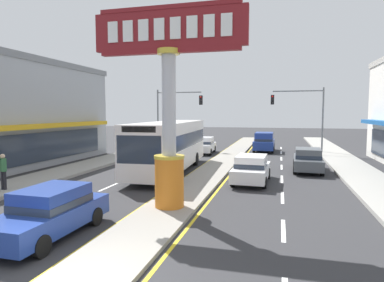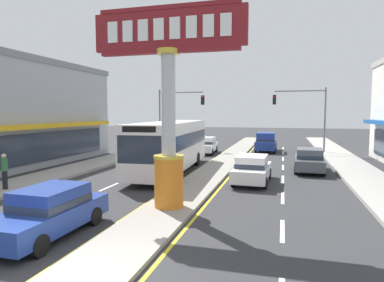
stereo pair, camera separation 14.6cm
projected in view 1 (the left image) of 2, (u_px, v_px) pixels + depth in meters
name	position (u px, v px, depth m)	size (l,w,h in m)	color
median_strip	(221.00, 164.00, 24.88)	(2.15, 52.00, 0.14)	gray
sidewalk_left	(98.00, 163.00, 25.24)	(2.74, 60.00, 0.18)	#9E9B93
sidewalk_right	(360.00, 174.00, 20.67)	(2.74, 60.00, 0.18)	#9E9B93
lane_markings	(217.00, 167.00, 23.58)	(8.89, 52.00, 0.01)	silver
district_sign	(169.00, 104.00, 12.99)	(6.06, 1.21, 7.78)	orange
traffic_light_left_side	(174.00, 109.00, 34.15)	(4.86, 0.46, 6.20)	slate
traffic_light_right_side	(303.00, 108.00, 31.66)	(4.86, 0.46, 6.20)	slate
sedan_near_right_lane	(251.00, 169.00, 18.47)	(1.96, 4.36, 1.53)	white
bus_far_right_lane	(170.00, 143.00, 21.75)	(3.08, 11.31, 3.26)	silver
sedan_near_left_lane	(204.00, 145.00, 31.73)	(2.00, 4.38, 1.53)	silver
sedan_mid_left_lane	(50.00, 212.00, 10.47)	(1.89, 4.33, 1.53)	navy
sedan_far_left_oncoming	(308.00, 160.00, 21.96)	(1.97, 4.37, 1.53)	#4C5156
suv_kerb_right	(264.00, 142.00, 33.15)	(2.00, 4.62, 1.90)	navy
pedestrian_near_kerb	(3.00, 169.00, 16.02)	(0.46, 0.40, 1.73)	black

